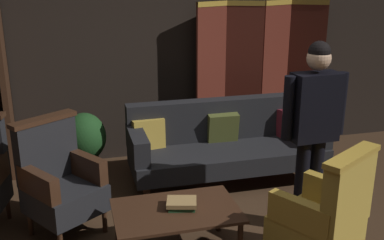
# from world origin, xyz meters

# --- Properties ---
(back_wall) EXTENTS (7.20, 0.10, 2.80)m
(back_wall) POSITION_xyz_m (0.00, 2.45, 1.40)
(back_wall) COLOR black
(back_wall) RESTS_ON ground_plane
(folding_screen) EXTENTS (1.69, 0.26, 1.90)m
(folding_screen) POSITION_xyz_m (1.26, 2.25, 0.99)
(folding_screen) COLOR #5B2319
(folding_screen) RESTS_ON ground_plane
(velvet_couch) EXTENTS (2.12, 0.78, 0.88)m
(velvet_couch) POSITION_xyz_m (0.55, 1.45, 0.45)
(velvet_couch) COLOR #382114
(velvet_couch) RESTS_ON ground_plane
(coffee_table) EXTENTS (1.00, 0.64, 0.42)m
(coffee_table) POSITION_xyz_m (-0.30, 0.17, 0.37)
(coffee_table) COLOR #382114
(coffee_table) RESTS_ON ground_plane
(armchair_gilt_accent) EXTENTS (0.79, 0.79, 1.04)m
(armchair_gilt_accent) POSITION_xyz_m (0.73, -0.33, 0.49)
(armchair_gilt_accent) COLOR #B78E33
(armchair_gilt_accent) RESTS_ON ground_plane
(armchair_wing_left) EXTENTS (0.80, 0.80, 1.04)m
(armchair_wing_left) POSITION_xyz_m (-1.20, 0.80, 0.49)
(armchair_wing_left) COLOR #382114
(armchair_wing_left) RESTS_ON ground_plane
(standing_figure) EXTENTS (0.59, 0.24, 1.70)m
(standing_figure) POSITION_xyz_m (0.93, 0.29, 1.03)
(standing_figure) COLOR black
(standing_figure) RESTS_ON ground_plane
(potted_plant) EXTENTS (0.47, 0.47, 0.76)m
(potted_plant) POSITION_xyz_m (-0.94, 1.88, 0.44)
(potted_plant) COLOR brown
(potted_plant) RESTS_ON ground_plane
(book_green_cloth) EXTENTS (0.24, 0.21, 0.03)m
(book_green_cloth) POSITION_xyz_m (-0.25, 0.19, 0.44)
(book_green_cloth) COLOR #1E4C28
(book_green_cloth) RESTS_ON coffee_table
(book_tan_leather) EXTENTS (0.28, 0.24, 0.04)m
(book_tan_leather) POSITION_xyz_m (-0.25, 0.19, 0.47)
(book_tan_leather) COLOR #9E7A47
(book_tan_leather) RESTS_ON book_green_cloth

